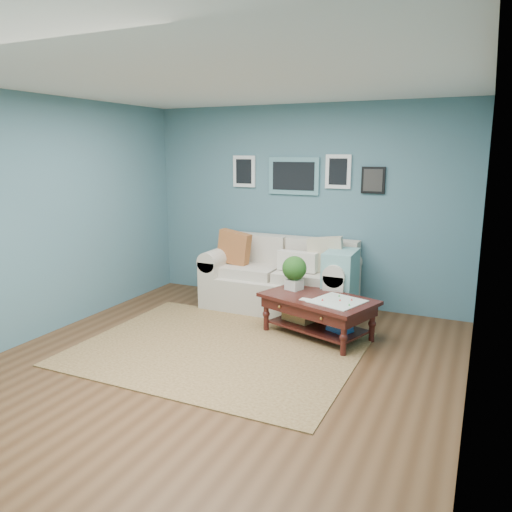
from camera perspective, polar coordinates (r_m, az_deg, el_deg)
The scene contains 4 objects.
room_shell at distance 4.68m, azimuth -4.57°, elevation 2.94°, with size 5.00×5.02×2.70m.
area_rug at distance 5.47m, azimuth -4.31°, elevation -10.48°, with size 2.90×2.32×0.01m, color brown.
loveseat at distance 6.64m, azimuth 3.51°, elevation -2.57°, with size 2.04×0.93×1.05m.
coffee_table at distance 5.77m, azimuth 6.61°, elevation -5.28°, with size 1.41×1.09×0.87m.
Camera 1 is at (2.27, -3.96, 2.09)m, focal length 35.00 mm.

